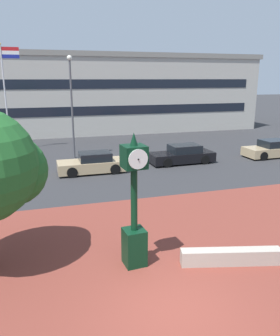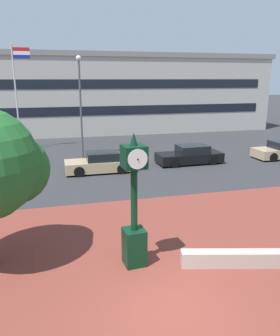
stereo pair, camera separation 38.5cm
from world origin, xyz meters
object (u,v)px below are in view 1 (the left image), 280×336
object	(u,v)px
car_street_mid	(271,149)
street_lamp_post	(71,98)
car_street_distant	(182,155)
civic_building	(113,92)
street_clock	(134,211)
car_street_far	(93,164)
flagpole_primary	(6,91)

from	to	relation	value
car_street_mid	street_lamp_post	xyz separation A→B (m)	(-14.25, 3.90, 3.83)
car_street_distant	civic_building	distance (m)	18.96
street_clock	civic_building	bearing A→B (deg)	74.04
car_street_mid	street_lamp_post	distance (m)	15.26
car_street_far	car_street_distant	distance (m)	6.39
car_street_mid	flagpole_primary	world-z (taller)	flagpole_primary
street_clock	car_street_mid	world-z (taller)	street_clock
civic_building	street_clock	bearing A→B (deg)	-101.15
street_clock	car_street_far	xyz separation A→B (m)	(0.42, 11.12, -1.26)
flagpole_primary	civic_building	bearing A→B (deg)	45.15
street_clock	street_lamp_post	bearing A→B (deg)	86.17
car_street_mid	car_street_far	size ratio (longest dim) A/B	0.97
street_clock	car_street_distant	size ratio (longest dim) A/B	0.93
flagpole_primary	street_lamp_post	distance (m)	6.08
flagpole_primary	street_lamp_post	size ratio (longest dim) A/B	1.14
car_street_far	civic_building	world-z (taller)	civic_building
car_street_mid	civic_building	world-z (taller)	civic_building
civic_building	street_lamp_post	world-z (taller)	civic_building
car_street_distant	car_street_far	bearing A→B (deg)	94.12
street_clock	car_street_far	world-z (taller)	street_clock
street_lamp_post	car_street_mid	bearing A→B (deg)	-15.31
car_street_far	flagpole_primary	world-z (taller)	flagpole_primary
car_street_far	flagpole_primary	size ratio (longest dim) A/B	0.51
street_clock	civic_building	size ratio (longest dim) A/B	0.13
car_street_distant	flagpole_primary	bearing A→B (deg)	54.87
car_street_mid	car_street_far	bearing A→B (deg)	90.52
car_street_far	car_street_distant	bearing A→B (deg)	-84.30
car_street_mid	flagpole_primary	xyz separation A→B (m)	(-18.86, 7.85, 4.21)
car_street_far	car_street_distant	size ratio (longest dim) A/B	0.93
car_street_distant	flagpole_primary	distance (m)	14.58
flagpole_primary	civic_building	world-z (taller)	flagpole_primary
street_clock	civic_building	distance (m)	31.05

